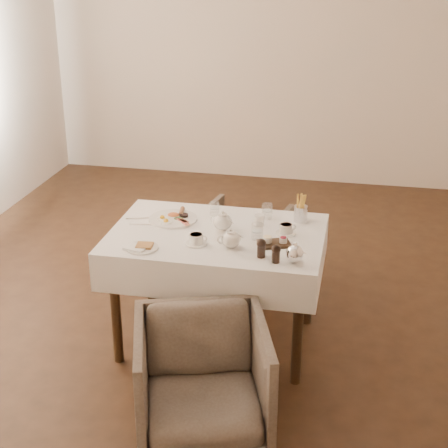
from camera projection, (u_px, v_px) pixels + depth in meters
name	position (u px, v px, depth m)	size (l,w,h in m)	color
table	(217.00, 250.00, 4.15)	(1.28, 0.88, 0.75)	black
armchair_near	(202.00, 379.00, 3.50)	(0.67, 0.69, 0.62)	#4C4137
armchair_far	(242.00, 245.00, 5.07)	(0.60, 0.62, 0.57)	#4C4137
breakfast_plate	(174.00, 218.00, 4.29)	(0.30, 0.30, 0.04)	white
side_plate	(141.00, 248.00, 3.90)	(0.19, 0.18, 0.02)	white
teapot_centre	(223.00, 221.00, 4.12)	(0.16, 0.12, 0.12)	white
teapot_front	(231.00, 238.00, 3.89)	(0.15, 0.12, 0.12)	white
creamer	(259.00, 220.00, 4.20)	(0.06, 0.06, 0.07)	white
teacup_near	(196.00, 240.00, 3.95)	(0.13, 0.13, 0.06)	white
teacup_far	(286.00, 229.00, 4.09)	(0.12, 0.12, 0.06)	white
glass_left	(215.00, 208.00, 4.35)	(0.06, 0.06, 0.09)	silver
glass_mid	(257.00, 231.00, 4.01)	(0.07, 0.07, 0.10)	silver
glass_right	(267.00, 211.00, 4.31)	(0.07, 0.07, 0.09)	silver
condiment_board	(274.00, 243.00, 3.94)	(0.21, 0.18, 0.05)	black
pepper_mill_left	(261.00, 248.00, 3.78)	(0.05, 0.05, 0.11)	black
pepper_mill_right	(276.00, 254.00, 3.72)	(0.05, 0.05, 0.11)	black
silver_pot	(295.00, 252.00, 3.71)	(0.12, 0.10, 0.12)	white
fries_cup	(301.00, 209.00, 4.24)	(0.08, 0.08, 0.18)	silver
cutlery_fork	(141.00, 218.00, 4.31)	(0.02, 0.20, 0.00)	silver
cutlery_knife	(144.00, 225.00, 4.22)	(0.01, 0.18, 0.00)	silver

